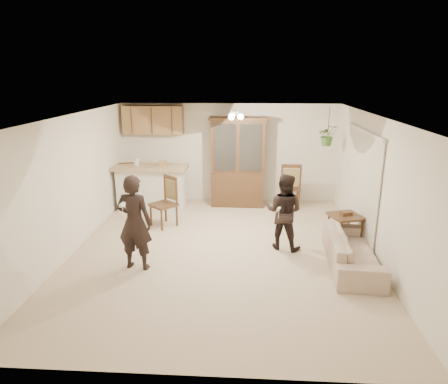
# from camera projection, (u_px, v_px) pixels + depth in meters

# --- Properties ---
(floor) EXTENTS (6.50, 6.50, 0.00)m
(floor) POSITION_uv_depth(u_px,v_px,m) (221.00, 251.00, 7.50)
(floor) COLOR #BDA78F
(floor) RESTS_ON ground
(ceiling) EXTENTS (5.50, 6.50, 0.02)m
(ceiling) POSITION_uv_depth(u_px,v_px,m) (221.00, 117.00, 6.80)
(ceiling) COLOR silver
(ceiling) RESTS_ON wall_back
(wall_back) EXTENTS (5.50, 0.02, 2.50)m
(wall_back) POSITION_uv_depth(u_px,v_px,m) (229.00, 153.00, 10.26)
(wall_back) COLOR white
(wall_back) RESTS_ON ground
(wall_front) EXTENTS (5.50, 0.02, 2.50)m
(wall_front) POSITION_uv_depth(u_px,v_px,m) (199.00, 274.00, 4.04)
(wall_front) COLOR white
(wall_front) RESTS_ON ground
(wall_left) EXTENTS (0.02, 6.50, 2.50)m
(wall_left) POSITION_uv_depth(u_px,v_px,m) (71.00, 185.00, 7.31)
(wall_left) COLOR white
(wall_left) RESTS_ON ground
(wall_right) EXTENTS (0.02, 6.50, 2.50)m
(wall_right) POSITION_uv_depth(u_px,v_px,m) (377.00, 190.00, 6.99)
(wall_right) COLOR white
(wall_right) RESTS_ON ground
(breakfast_bar) EXTENTS (1.60, 0.55, 1.00)m
(breakfast_bar) POSITION_uv_depth(u_px,v_px,m) (152.00, 189.00, 9.72)
(breakfast_bar) COLOR silver
(breakfast_bar) RESTS_ON floor
(bar_top) EXTENTS (1.75, 0.70, 0.08)m
(bar_top) POSITION_uv_depth(u_px,v_px,m) (151.00, 167.00, 9.56)
(bar_top) COLOR tan
(bar_top) RESTS_ON breakfast_bar
(upper_cabinets) EXTENTS (1.50, 0.34, 0.70)m
(upper_cabinets) POSITION_uv_depth(u_px,v_px,m) (153.00, 120.00, 9.96)
(upper_cabinets) COLOR olive
(upper_cabinets) RESTS_ON wall_back
(vertical_blinds) EXTENTS (0.06, 2.30, 2.10)m
(vertical_blinds) POSITION_uv_depth(u_px,v_px,m) (360.00, 184.00, 7.90)
(vertical_blinds) COLOR beige
(vertical_blinds) RESTS_ON wall_right
(ceiling_fixture) EXTENTS (0.36, 0.36, 0.20)m
(ceiling_fixture) POSITION_uv_depth(u_px,v_px,m) (235.00, 116.00, 7.96)
(ceiling_fixture) COLOR beige
(ceiling_fixture) RESTS_ON ceiling
(hanging_plant) EXTENTS (0.43, 0.37, 0.48)m
(hanging_plant) POSITION_uv_depth(u_px,v_px,m) (328.00, 135.00, 9.14)
(hanging_plant) COLOR #2B5B24
(hanging_plant) RESTS_ON ceiling
(plant_cord) EXTENTS (0.01, 0.01, 0.65)m
(plant_cord) POSITION_uv_depth(u_px,v_px,m) (329.00, 121.00, 9.05)
(plant_cord) COLOR black
(plant_cord) RESTS_ON ceiling
(sofa) EXTENTS (0.85, 1.92, 0.73)m
(sofa) POSITION_uv_depth(u_px,v_px,m) (353.00, 246.00, 6.83)
(sofa) COLOR beige
(sofa) RESTS_ON floor
(adult) EXTENTS (0.71, 0.53, 1.80)m
(adult) POSITION_uv_depth(u_px,v_px,m) (134.00, 218.00, 6.61)
(adult) COLOR black
(adult) RESTS_ON floor
(child) EXTENTS (0.80, 0.71, 1.35)m
(child) POSITION_uv_depth(u_px,v_px,m) (284.00, 214.00, 7.47)
(child) COLOR black
(child) RESTS_ON floor
(china_hutch) EXTENTS (1.41, 0.56, 2.21)m
(china_hutch) POSITION_uv_depth(u_px,v_px,m) (238.00, 163.00, 9.87)
(china_hutch) COLOR #3C2715
(china_hutch) RESTS_ON floor
(side_table) EXTENTS (0.70, 0.70, 0.68)m
(side_table) POSITION_uv_depth(u_px,v_px,m) (345.00, 229.00, 7.70)
(side_table) COLOR #3C2715
(side_table) RESTS_ON floor
(chair_bar) EXTENTS (0.62, 0.62, 1.10)m
(chair_bar) POSITION_uv_depth(u_px,v_px,m) (131.00, 196.00, 9.84)
(chair_bar) COLOR #3C2715
(chair_bar) RESTS_ON floor
(chair_hutch_left) EXTENTS (0.68, 0.68, 1.09)m
(chair_hutch_left) POSITION_uv_depth(u_px,v_px,m) (164.00, 212.00, 8.67)
(chair_hutch_left) COLOR #3C2715
(chair_hutch_left) RESTS_ON floor
(chair_hutch_right) EXTENTS (0.53, 0.53, 1.14)m
(chair_hutch_right) POSITION_uv_depth(u_px,v_px,m) (290.00, 195.00, 9.92)
(chair_hutch_right) COLOR #3C2715
(chair_hutch_right) RESTS_ON floor
(controller_adult) EXTENTS (0.06, 0.15, 0.04)m
(controller_adult) POSITION_uv_depth(u_px,v_px,m) (122.00, 205.00, 6.15)
(controller_adult) COLOR white
(controller_adult) RESTS_ON adult
(controller_child) EXTENTS (0.08, 0.13, 0.04)m
(controller_child) POSITION_uv_depth(u_px,v_px,m) (279.00, 209.00, 7.11)
(controller_child) COLOR white
(controller_child) RESTS_ON child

